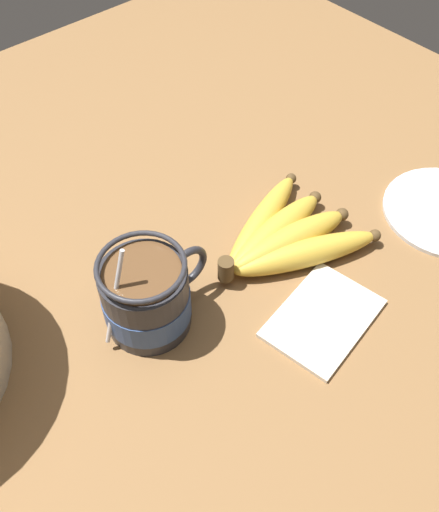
% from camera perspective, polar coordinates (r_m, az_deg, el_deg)
% --- Properties ---
extents(table, '(1.32, 1.32, 0.03)m').
position_cam_1_polar(table, '(0.71, -1.22, -4.05)').
color(table, brown).
rests_on(table, ground).
extents(coffee_mug, '(0.15, 0.10, 0.14)m').
position_cam_1_polar(coffee_mug, '(0.64, -7.27, -4.07)').
color(coffee_mug, '#28282D').
rests_on(coffee_mug, table).
extents(banana_bunch, '(0.20, 0.18, 0.04)m').
position_cam_1_polar(banana_bunch, '(0.73, 6.50, 1.91)').
color(banana_bunch, '#4C381E').
rests_on(banana_bunch, table).
extents(napkin, '(0.15, 0.12, 0.01)m').
position_cam_1_polar(napkin, '(0.68, 10.31, -6.13)').
color(napkin, beige).
rests_on(napkin, table).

